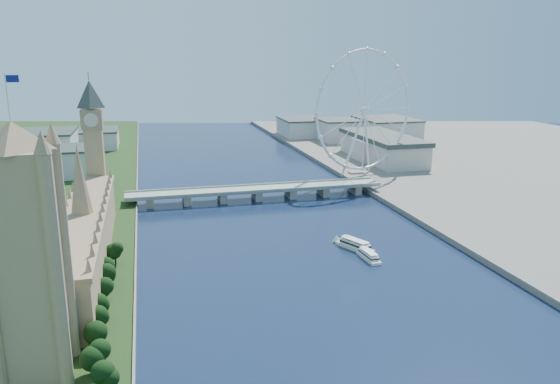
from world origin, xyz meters
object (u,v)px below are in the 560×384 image
object	(u,v)px
victoria_tower	(25,245)
tour_boat_near	(355,249)
tour_boat_far	(368,259)
london_eye	(365,111)

from	to	relation	value
victoria_tower	tour_boat_near	size ratio (longest dim) A/B	3.62
victoria_tower	tour_boat_far	bearing A→B (deg)	27.17
victoria_tower	london_eye	world-z (taller)	london_eye
victoria_tower	tour_boat_near	bearing A→B (deg)	32.13
victoria_tower	tour_boat_far	world-z (taller)	victoria_tower
london_eye	tour_boat_far	distance (m)	237.29
tour_boat_near	tour_boat_far	bearing A→B (deg)	-110.59
tour_boat_near	tour_boat_far	xyz separation A→B (m)	(1.37, -18.87, 0.00)
victoria_tower	tour_boat_near	world-z (taller)	victoria_tower
tour_boat_near	tour_boat_far	distance (m)	18.92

